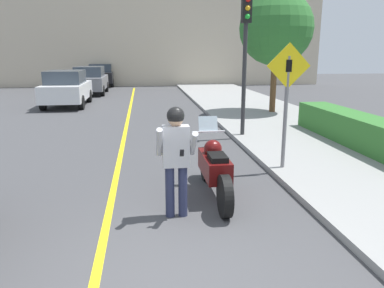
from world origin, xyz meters
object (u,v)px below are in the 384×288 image
Objects in this scene: traffic_light at (246,40)px; street_tree at (276,29)px; crossing_sign at (287,94)px; motorcycle at (214,168)px; person_biker at (176,151)px; parked_car_white at (67,88)px; parked_car_black at (102,75)px; parked_car_grey at (90,80)px.

street_tree reaches higher than traffic_light.
street_tree is (2.39, 7.50, 1.75)m from crossing_sign.
crossing_sign is at bearing 33.36° from motorcycle.
person_biker is 0.41× the size of parked_car_white.
parked_car_black is at bearing 104.82° from crossing_sign.
parked_car_grey is at bearing 110.12° from crossing_sign.
person_biker is at bearing -78.85° from parked_car_grey.
parked_car_white reaches higher than motorcycle.
person_biker is 0.36× the size of street_tree.
traffic_light is at bearing -72.75° from parked_car_black.
traffic_light is at bearing 64.79° from person_biker.
person_biker is 10.81m from street_tree.
parked_car_white is at bearing 107.15° from person_biker.
person_biker is 0.67× the size of crossing_sign.
motorcycle is at bearing 46.35° from person_biker.
crossing_sign reaches higher than person_biker.
motorcycle is at bearing -79.79° from parked_car_black.
traffic_light is 20.17m from parked_car_black.
motorcycle is 9.96m from street_tree.
motorcycle is 13.21m from parked_car_white.
person_biker is at bearing -115.21° from traffic_light.
street_tree reaches higher than motorcycle.
traffic_light reaches higher than parked_car_white.
street_tree is 9.93m from parked_car_white.
motorcycle is 1.41× the size of person_biker.
parked_car_grey is (-3.63, 18.44, -0.20)m from person_biker.
person_biker is 3.14m from crossing_sign.
parked_car_white is at bearing -94.31° from parked_car_grey.
crossing_sign is 0.61× the size of parked_car_grey.
parked_car_black is (0.53, 11.27, 0.00)m from parked_car_white.
parked_car_grey is at bearing 85.69° from parked_car_white.
traffic_light reaches higher than crossing_sign.
person_biker is 24.61m from parked_car_black.
crossing_sign is 23.26m from parked_car_black.
parked_car_black is at bearing 100.21° from motorcycle.
traffic_light is at bearing -119.52° from street_tree.
traffic_light is at bearing -65.38° from parked_car_grey.
traffic_light is (2.44, 5.18, 1.79)m from person_biker.
traffic_light is 4.86m from street_tree.
crossing_sign is 8.06m from street_tree.
crossing_sign is 0.61× the size of parked_car_black.
street_tree reaches higher than person_biker.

